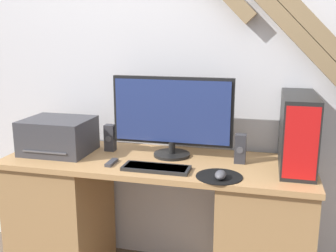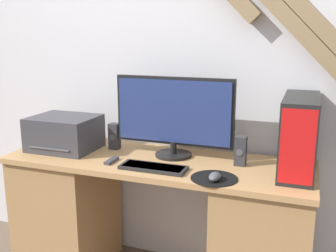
# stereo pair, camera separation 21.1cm
# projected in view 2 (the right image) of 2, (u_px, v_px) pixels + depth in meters

# --- Properties ---
(wall_back) EXTENTS (6.40, 0.13, 2.70)m
(wall_back) POSITION_uv_depth(u_px,v_px,m) (179.00, 51.00, 2.35)
(wall_back) COLOR silver
(wall_back) RESTS_ON ground_plane
(desk) EXTENTS (1.69, 0.57, 0.78)m
(desk) POSITION_uv_depth(u_px,v_px,m) (157.00, 221.00, 2.26)
(desk) COLOR tan
(desk) RESTS_ON ground_plane
(monitor) EXTENTS (0.68, 0.21, 0.45)m
(monitor) POSITION_uv_depth(u_px,v_px,m) (174.00, 114.00, 2.18)
(monitor) COLOR black
(monitor) RESTS_ON desk
(keyboard) EXTENTS (0.35, 0.13, 0.02)m
(keyboard) POSITION_uv_depth(u_px,v_px,m) (153.00, 167.00, 2.01)
(keyboard) COLOR black
(keyboard) RESTS_ON desk
(mousepad) EXTENTS (0.23, 0.23, 0.00)m
(mousepad) POSITION_uv_depth(u_px,v_px,m) (214.00, 178.00, 1.89)
(mousepad) COLOR black
(mousepad) RESTS_ON desk
(mouse) EXTENTS (0.05, 0.09, 0.04)m
(mouse) POSITION_uv_depth(u_px,v_px,m) (215.00, 177.00, 1.85)
(mouse) COLOR #4C4C51
(mouse) RESTS_ON mousepad
(computer_tower) EXTENTS (0.17, 0.48, 0.38)m
(computer_tower) POSITION_uv_depth(u_px,v_px,m) (299.00, 135.00, 1.94)
(computer_tower) COLOR black
(computer_tower) RESTS_ON desk
(printer) EXTENTS (0.38, 0.32, 0.20)m
(printer) POSITION_uv_depth(u_px,v_px,m) (65.00, 133.00, 2.35)
(printer) COLOR #38383D
(printer) RESTS_ON desk
(speaker_left) EXTENTS (0.06, 0.06, 0.16)m
(speaker_left) POSITION_uv_depth(u_px,v_px,m) (115.00, 136.00, 2.36)
(speaker_left) COLOR #2D2D33
(speaker_left) RESTS_ON desk
(speaker_right) EXTENTS (0.06, 0.06, 0.16)m
(speaker_right) POSITION_uv_depth(u_px,v_px,m) (241.00, 151.00, 2.06)
(speaker_right) COLOR #2D2D33
(speaker_right) RESTS_ON desk
(remote_control) EXTENTS (0.03, 0.11, 0.02)m
(remote_control) POSITION_uv_depth(u_px,v_px,m) (112.00, 161.00, 2.13)
(remote_control) COLOR #38383D
(remote_control) RESTS_ON desk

